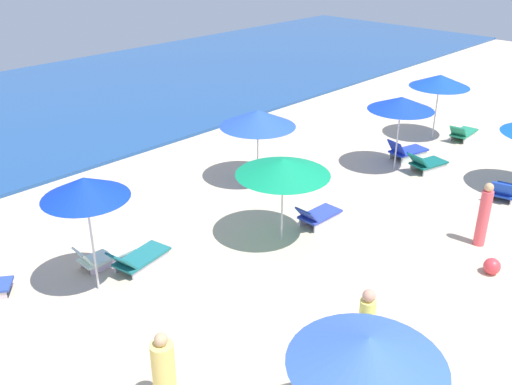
% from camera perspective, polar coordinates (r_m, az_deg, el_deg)
% --- Properties ---
extents(ocean, '(60.00, 15.17, 0.12)m').
position_cam_1_polar(ocean, '(27.20, -20.76, 7.86)').
color(ocean, '#204A89').
rests_on(ocean, ground_plane).
extents(umbrella_0, '(2.29, 2.29, 2.39)m').
position_cam_1_polar(umbrella_0, '(8.36, 11.06, -15.18)').
color(umbrella_0, silver).
rests_on(umbrella_0, ground_plane).
extents(umbrella_1, '(2.35, 2.35, 2.35)m').
position_cam_1_polar(umbrella_1, '(17.56, 0.17, 7.40)').
color(umbrella_1, silver).
rests_on(umbrella_1, ground_plane).
extents(umbrella_2, '(2.20, 2.20, 2.43)m').
position_cam_1_polar(umbrella_2, '(22.47, 17.81, 10.53)').
color(umbrella_2, silver).
rests_on(umbrella_2, ground_plane).
extents(lounge_chair_2_0, '(1.53, 0.68, 0.67)m').
position_cam_1_polar(lounge_chair_2_0, '(23.14, 19.87, 5.57)').
color(lounge_chair_2_0, silver).
rests_on(lounge_chair_2_0, ground_plane).
extents(umbrella_3, '(2.13, 2.13, 2.47)m').
position_cam_1_polar(umbrella_3, '(19.04, 14.24, 8.58)').
color(umbrella_3, silver).
rests_on(umbrella_3, ground_plane).
extents(lounge_chair_3_0, '(1.58, 0.98, 0.76)m').
position_cam_1_polar(lounge_chair_3_0, '(20.61, 14.71, 4.00)').
color(lounge_chair_3_0, silver).
rests_on(lounge_chair_3_0, ground_plane).
extents(lounge_chair_3_1, '(1.47, 0.97, 0.70)m').
position_cam_1_polar(lounge_chair_3_1, '(19.74, 16.57, 2.79)').
color(lounge_chair_3_1, silver).
rests_on(lounge_chair_3_1, ground_plane).
extents(lounge_chair_6_1, '(1.32, 0.86, 0.68)m').
position_cam_1_polar(lounge_chair_6_1, '(18.61, 23.47, 0.15)').
color(lounge_chair_6_1, silver).
rests_on(lounge_chair_6_1, ground_plane).
extents(umbrella_7, '(2.37, 2.37, 2.27)m').
position_cam_1_polar(umbrella_7, '(14.10, 2.70, 2.59)').
color(umbrella_7, silver).
rests_on(umbrella_7, ground_plane).
extents(lounge_chair_7_0, '(1.36, 0.66, 0.66)m').
position_cam_1_polar(lounge_chair_7_0, '(15.67, 6.16, -2.30)').
color(lounge_chair_7_0, silver).
rests_on(lounge_chair_7_0, ground_plane).
extents(umbrella_8, '(1.86, 1.86, 2.75)m').
position_cam_1_polar(umbrella_8, '(12.40, -16.67, 0.45)').
color(umbrella_8, silver).
rests_on(umbrella_8, ground_plane).
extents(lounge_chair_8_0, '(1.64, 0.92, 0.67)m').
position_cam_1_polar(lounge_chair_8_0, '(14.04, -11.62, -6.44)').
color(lounge_chair_8_0, silver).
rests_on(lounge_chair_8_0, ground_plane).
extents(lounge_chair_8_1, '(1.39, 0.61, 0.62)m').
position_cam_1_polar(lounge_chair_8_1, '(14.36, -14.98, -6.15)').
color(lounge_chair_8_1, silver).
rests_on(lounge_chair_8_1, ground_plane).
extents(beachgoer_0, '(0.55, 0.55, 1.51)m').
position_cam_1_polar(beachgoer_0, '(10.16, -9.14, -17.30)').
color(beachgoer_0, '#F9DB70').
rests_on(beachgoer_0, ground_plane).
extents(beachgoer_2, '(0.32, 0.32, 1.70)m').
position_cam_1_polar(beachgoer_2, '(10.86, 10.82, -13.31)').
color(beachgoer_2, '#F1EC6B').
rests_on(beachgoer_2, ground_plane).
extents(beachgoer_3, '(0.40, 0.40, 1.72)m').
position_cam_1_polar(beachgoer_3, '(15.49, 21.69, -2.14)').
color(beachgoer_3, '#F9545E').
rests_on(beachgoer_3, ground_plane).
extents(beach_ball_0, '(0.40, 0.40, 0.40)m').
position_cam_1_polar(beach_ball_0, '(14.63, 22.40, -6.79)').
color(beach_ball_0, '#DB3841').
rests_on(beach_ball_0, ground_plane).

